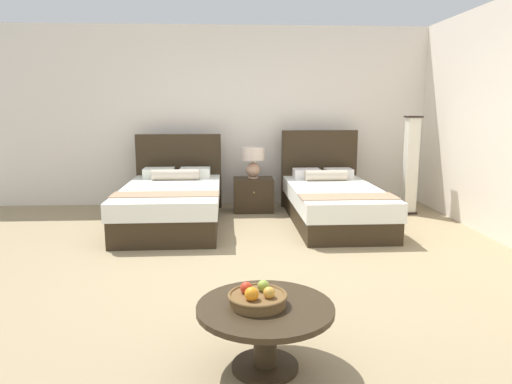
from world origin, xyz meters
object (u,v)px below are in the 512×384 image
Objects in this scene: nightstand at (253,195)px; table_lamp at (253,159)px; bed_near_corner at (333,201)px; coffee_table at (265,321)px; fruit_bowl at (257,298)px; floor_lamp_corner at (411,165)px; bed_near_window at (172,203)px.

table_lamp is at bearing 90.00° from nightstand.
bed_near_corner is 1.38m from table_lamp.
nightstand is 4.29m from coffee_table.
bed_near_corner reaches higher than nightstand.
fruit_bowl is 4.71m from floor_lamp_corner.
coffee_table is (-1.18, -3.55, 0.02)m from bed_near_corner.
bed_near_corner is at bearing 0.18° from bed_near_window.
coffee_table is (-0.14, -4.31, -0.48)m from table_lamp.
table_lamp is at bearing 87.52° from fruit_bowl.
floor_lamp_corner is at bearing 58.62° from fruit_bowl.
bed_near_corner is 3.83× the size of nightstand.
floor_lamp_corner is at bearing 59.15° from coffee_table.
bed_near_corner is at bearing 71.62° from coffee_table.
bed_near_corner is 1.27m from nightstand.
coffee_table is at bearing -8.59° from fruit_bowl.
bed_near_corner is at bearing -35.12° from nightstand.
bed_near_corner reaches higher than table_lamp.
fruit_bowl is 0.25× the size of floor_lamp_corner.
floor_lamp_corner is (2.26, -0.27, 0.46)m from nightstand.
nightstand is 0.41× the size of floor_lamp_corner.
fruit_bowl is (0.92, -3.54, 0.15)m from bed_near_window.
nightstand is at bearing 88.13° from coffee_table.
table_lamp is at bearing 34.42° from bed_near_window.
fruit_bowl is at bearing -75.41° from bed_near_window.
coffee_table is (-0.14, -4.29, 0.05)m from nightstand.
bed_near_window is at bearing 105.26° from coffee_table.
bed_near_corner is 6.34× the size of fruit_bowl.
bed_near_window is 3.68m from coffee_table.
floor_lamp_corner reaches higher than fruit_bowl.
nightstand reaches higher than coffee_table.
bed_near_corner reaches higher than bed_near_window.
fruit_bowl is at bearing -109.08° from bed_near_corner.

